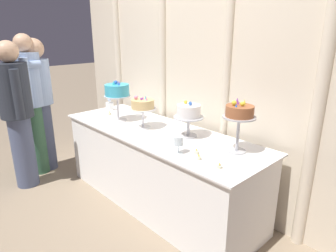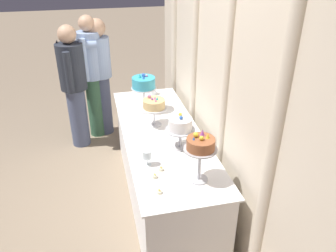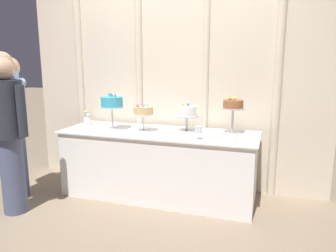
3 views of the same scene
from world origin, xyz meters
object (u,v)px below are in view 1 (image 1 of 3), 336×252
Objects in this scene: tealight_near_right at (199,158)px; tealight_far_right at (219,167)px; guest_girl_blue_dress at (39,98)px; cake_display_rightmost at (239,114)px; wine_glass at (179,141)px; cake_display_midleft at (143,106)px; cake_table at (158,167)px; cake_display_leftmost at (117,92)px; tealight_near_left at (196,152)px; cake_display_midright at (189,113)px; flower_vase at (110,105)px; guest_man_dark_suit at (17,111)px; tealight_far_left at (109,114)px; guest_man_pink_jacket at (31,99)px.

tealight_far_right is (0.18, -0.00, -0.00)m from tealight_near_right.
tealight_far_right is 0.03× the size of guest_girl_blue_dress.
wine_glass is at bearing -129.19° from cake_display_rightmost.
cake_display_rightmost is 2.33m from guest_girl_blue_dress.
tealight_far_right is at bearing 7.02° from guest_girl_blue_dress.
cake_display_rightmost is at bearing 9.65° from cake_display_midleft.
cake_table is at bearing 166.77° from tealight_far_right.
wine_glass reaches higher than cake_table.
cake_display_leftmost reaches higher than tealight_near_left.
cake_display_rightmost reaches higher than cake_display_midright.
wine_glass is at bearing -57.71° from cake_display_midright.
cake_display_midleft reaches higher than flower_vase.
cake_display_midright is at bearing 141.96° from tealight_near_right.
tealight_near_right is (0.08, -0.07, 0.00)m from tealight_near_left.
tealight_far_right is at bearing 16.31° from guest_man_dark_suit.
tealight_far_left is (0.16, -0.11, -0.05)m from flower_vase.
guest_girl_blue_dress is at bearing -161.27° from cake_display_midleft.
flower_vase reaches higher than tealight_near_left.
guest_man_pink_jacket is (-1.93, -0.36, 0.05)m from wine_glass.
cake_display_midright is 7.88× the size of tealight_near_right.
cake_display_leftmost is 0.27× the size of guest_girl_blue_dress.
cake_display_leftmost is 1.39m from tealight_far_right.
tealight_far_left is at bearing 175.32° from tealight_near_left.
cake_display_rightmost is at bearing 17.65° from guest_man_pink_jacket.
cake_display_midright is at bearing 0.73° from flower_vase.
tealight_far_left is 1.63m from tealight_far_right.
cake_display_midleft is at bearing 170.94° from tealight_far_right.
cake_table is 1.40× the size of guest_man_dark_suit.
flower_vase reaches higher than tealight_far_left.
cake_display_leftmost is at bearing 174.85° from tealight_far_right.
flower_vase is 0.11× the size of guest_man_pink_jacket.
tealight_far_right reaches higher than cake_table.
tealight_far_left is 1.44m from tealight_near_right.
cake_display_midleft is 0.77m from tealight_near_left.
cake_display_leftmost is 0.26× the size of guest_man_pink_jacket.
tealight_near_right is at bearing -10.82° from cake_display_midleft.
guest_girl_blue_dress is (-0.55, -0.57, 0.07)m from flower_vase.
guest_man_pink_jacket is (-1.29, -0.55, -0.07)m from cake_display_midleft.
tealight_near_right is 1.01× the size of tealight_far_right.
tealight_near_left is 2.09m from guest_girl_blue_dress.
guest_girl_blue_dress reaches higher than cake_display_rightmost.
cake_display_midleft is 7.32× the size of tealight_far_left.
cake_display_rightmost reaches higher than cake_display_midleft.
wine_glass is 1.81m from guest_man_dark_suit.
cake_display_midleft is 1.71× the size of flower_vase.
cake_table is at bearing -160.67° from cake_display_midright.
cake_table is 0.65m from cake_display_midright.
tealight_near_left is 0.03× the size of guest_man_dark_suit.
tealight_near_right is (0.67, -0.20, 0.38)m from cake_table.
cake_display_leftmost reaches higher than cake_display_midright.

